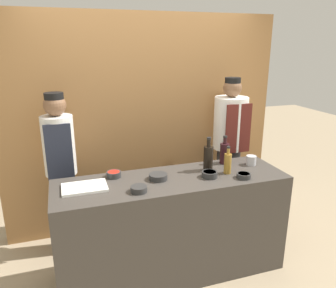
{
  "coord_description": "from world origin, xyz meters",
  "views": [
    {
      "loc": [
        -0.87,
        -2.5,
        2.08
      ],
      "look_at": [
        0.0,
        0.12,
        1.23
      ],
      "focal_mm": 35.0,
      "sensor_mm": 36.0,
      "label": 1
    }
  ],
  "objects": [
    {
      "name": "ground_plane",
      "position": [
        0.0,
        0.0,
        0.0
      ],
      "size": [
        14.0,
        14.0,
        0.0
      ],
      "primitive_type": "plane",
      "color": "tan"
    },
    {
      "name": "cabinet_wall",
      "position": [
        0.0,
        1.03,
        1.2
      ],
      "size": [
        3.1,
        0.18,
        2.4
      ],
      "color": "olive",
      "rests_on": "ground_plane"
    },
    {
      "name": "counter",
      "position": [
        0.0,
        0.0,
        0.47
      ],
      "size": [
        2.05,
        0.62,
        0.95
      ],
      "color": "#3D3833",
      "rests_on": "ground_plane"
    },
    {
      "name": "sauce_bowl_red",
      "position": [
        -0.48,
        0.19,
        0.98
      ],
      "size": [
        0.13,
        0.13,
        0.05
      ],
      "color": "#2D2D2D",
      "rests_on": "counter"
    },
    {
      "name": "sauce_bowl_orange",
      "position": [
        -0.34,
        -0.17,
        0.98
      ],
      "size": [
        0.13,
        0.13,
        0.05
      ],
      "color": "#2D2D2D",
      "rests_on": "counter"
    },
    {
      "name": "sauce_bowl_white",
      "position": [
        0.32,
        -0.07,
        0.98
      ],
      "size": [
        0.14,
        0.14,
        0.05
      ],
      "color": "#2D2D2D",
      "rests_on": "counter"
    },
    {
      "name": "sauce_bowl_yellow",
      "position": [
        -0.12,
        0.02,
        0.98
      ],
      "size": [
        0.16,
        0.16,
        0.05
      ],
      "color": "#2D2D2D",
      "rests_on": "counter"
    },
    {
      "name": "sauce_bowl_green",
      "position": [
        0.6,
        -0.18,
        0.97
      ],
      "size": [
        0.12,
        0.12,
        0.04
      ],
      "color": "#2D2D2D",
      "rests_on": "counter"
    },
    {
      "name": "cutting_board",
      "position": [
        -0.75,
        0.03,
        0.96
      ],
      "size": [
        0.36,
        0.24,
        0.02
      ],
      "color": "white",
      "rests_on": "counter"
    },
    {
      "name": "bottle_vinegar",
      "position": [
        0.51,
        -0.04,
        1.05
      ],
      "size": [
        0.07,
        0.07,
        0.26
      ],
      "color": "olive",
      "rests_on": "counter"
    },
    {
      "name": "bottle_wine",
      "position": [
        0.61,
        0.2,
        1.06
      ],
      "size": [
        0.09,
        0.09,
        0.28
      ],
      "color": "black",
      "rests_on": "counter"
    },
    {
      "name": "bottle_soy",
      "position": [
        0.38,
        0.08,
        1.07
      ],
      "size": [
        0.09,
        0.09,
        0.32
      ],
      "color": "black",
      "rests_on": "counter"
    },
    {
      "name": "cup_steel",
      "position": [
        0.84,
        0.08,
        0.99
      ],
      "size": [
        0.09,
        0.09,
        0.09
      ],
      "color": "#B7B7BC",
      "rests_on": "counter"
    },
    {
      "name": "chef_left",
      "position": [
        -0.92,
        0.68,
        0.91
      ],
      "size": [
        0.3,
        0.3,
        1.65
      ],
      "color": "#28282D",
      "rests_on": "ground_plane"
    },
    {
      "name": "chef_right",
      "position": [
        0.92,
        0.68,
        0.93
      ],
      "size": [
        0.37,
        0.37,
        1.73
      ],
      "color": "#28282D",
      "rests_on": "ground_plane"
    }
  ]
}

